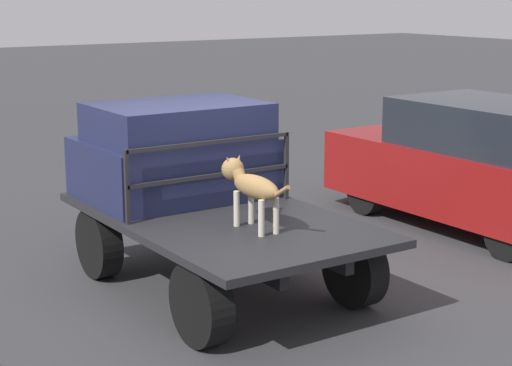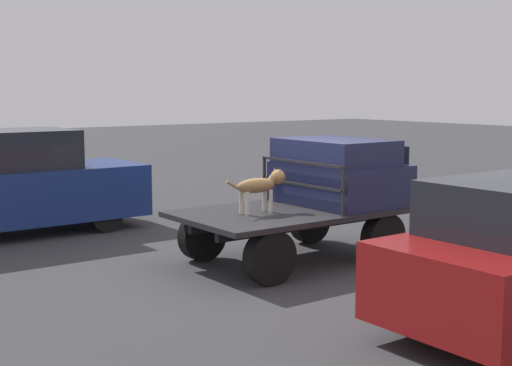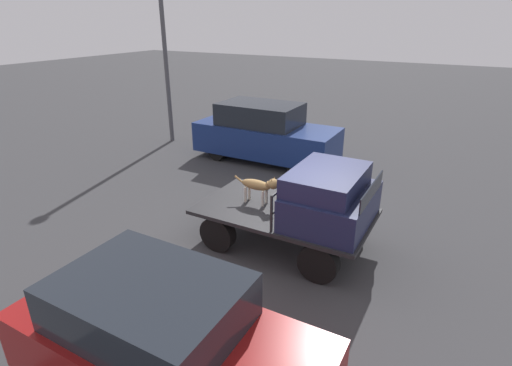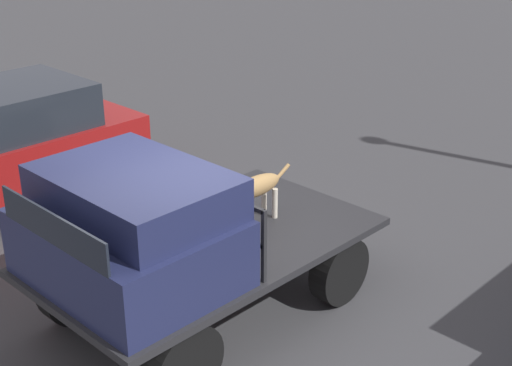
# 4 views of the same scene
# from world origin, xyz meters

# --- Properties ---
(ground_plane) EXTENTS (80.00, 80.00, 0.00)m
(ground_plane) POSITION_xyz_m (0.00, 0.00, 0.00)
(ground_plane) COLOR #38383A
(flatbed_truck) EXTENTS (3.61, 2.08, 0.83)m
(flatbed_truck) POSITION_xyz_m (0.00, 0.00, 0.60)
(flatbed_truck) COLOR black
(flatbed_truck) RESTS_ON ground
(truck_cab) EXTENTS (1.52, 1.96, 1.06)m
(truck_cab) POSITION_xyz_m (0.96, 0.00, 1.33)
(truck_cab) COLOR #1E2347
(truck_cab) RESTS_ON flatbed_truck
(truck_headboard) EXTENTS (0.04, 1.96, 0.75)m
(truck_headboard) POSITION_xyz_m (0.17, 0.00, 1.33)
(truck_headboard) COLOR #232326
(truck_headboard) RESTS_ON flatbed_truck
(dog) EXTENTS (1.12, 0.23, 0.67)m
(dog) POSITION_xyz_m (-0.58, 0.02, 1.26)
(dog) COLOR beige
(dog) RESTS_ON flatbed_truck
(parked_sedan) EXTENTS (4.09, 1.80, 1.70)m
(parked_sedan) POSITION_xyz_m (0.25, -4.10, 0.85)
(parked_sedan) COLOR black
(parked_sedan) RESTS_ON ground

